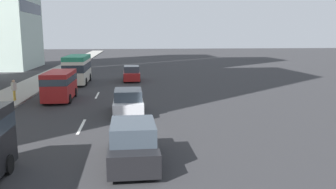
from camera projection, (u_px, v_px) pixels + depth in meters
name	position (u px, v px, depth m)	size (l,w,h in m)	color
ground_plane	(102.00, 85.00, 35.06)	(198.00, 198.00, 0.00)	#2D2D30
sidewalk_right	(31.00, 86.00, 34.23)	(162.00, 3.60, 0.15)	#9E9B93
lane_stripe_mid	(81.00, 126.00, 19.14)	(3.20, 0.16, 0.01)	silver
lane_stripe_far	(97.00, 95.00, 29.19)	(3.20, 0.16, 0.01)	silver
minibus_second	(78.00, 68.00, 36.19)	(6.72, 2.28, 2.97)	silver
car_third	(128.00, 102.00, 22.17)	(4.32, 1.94, 1.63)	silver
van_fourth	(60.00, 84.00, 26.77)	(4.96, 2.08, 2.28)	#A51E1E
car_fifth	(133.00, 143.00, 13.56)	(4.42, 1.93, 1.72)	black
car_sixth	(132.00, 74.00, 38.43)	(4.53, 1.86, 1.71)	#A51E1E
pedestrian_mid_block	(14.00, 89.00, 26.00)	(0.39, 0.37, 1.59)	gold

